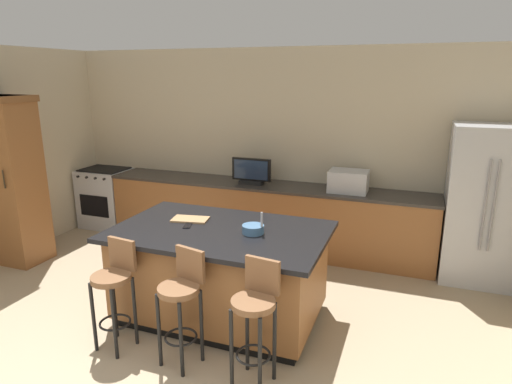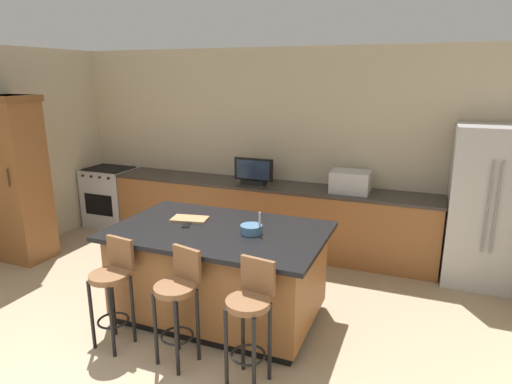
{
  "view_description": "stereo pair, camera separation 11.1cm",
  "coord_description": "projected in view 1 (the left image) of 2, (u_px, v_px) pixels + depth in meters",
  "views": [
    {
      "loc": [
        1.86,
        -1.74,
        2.35
      ],
      "look_at": [
        0.28,
        2.53,
        1.13
      ],
      "focal_mm": 30.71,
      "sensor_mm": 36.0,
      "label": 1
    },
    {
      "loc": [
        1.96,
        -1.7,
        2.35
      ],
      "look_at": [
        0.28,
        2.53,
        1.13
      ],
      "focal_mm": 30.71,
      "sensor_mm": 36.0,
      "label": 2
    }
  ],
  "objects": [
    {
      "name": "wall_back",
      "position": [
        276.0,
        148.0,
        6.16
      ],
      "size": [
        6.72,
        0.12,
        2.71
      ],
      "primitive_type": "cube",
      "color": "beige",
      "rests_on": "ground_plane"
    },
    {
      "name": "counter_back",
      "position": [
        264.0,
        216.0,
        6.06
      ],
      "size": [
        4.53,
        0.62,
        0.92
      ],
      "color": "brown",
      "rests_on": "ground_plane"
    },
    {
      "name": "kitchen_island",
      "position": [
        221.0,
        273.0,
        4.3
      ],
      "size": [
        2.05,
        1.29,
        0.92
      ],
      "color": "black",
      "rests_on": "ground_plane"
    },
    {
      "name": "refrigerator",
      "position": [
        484.0,
        205.0,
        5.0
      ],
      "size": [
        0.82,
        0.74,
        1.83
      ],
      "color": "#B7BABF",
      "rests_on": "ground_plane"
    },
    {
      "name": "range_oven",
      "position": [
        107.0,
        198.0,
        6.95
      ],
      "size": [
        0.73,
        0.63,
        0.94
      ],
      "color": "#B7BABF",
      "rests_on": "ground_plane"
    },
    {
      "name": "cabinet_tower",
      "position": [
        13.0,
        178.0,
        5.47
      ],
      "size": [
        0.63,
        0.55,
        2.12
      ],
      "color": "brown",
      "rests_on": "ground_plane"
    },
    {
      "name": "microwave",
      "position": [
        348.0,
        181.0,
        5.53
      ],
      "size": [
        0.48,
        0.36,
        0.27
      ],
      "primitive_type": "cube",
      "color": "#B7BABF",
      "rests_on": "counter_back"
    },
    {
      "name": "tv_monitor",
      "position": [
        251.0,
        172.0,
        5.91
      ],
      "size": [
        0.54,
        0.16,
        0.35
      ],
      "color": "black",
      "rests_on": "counter_back"
    },
    {
      "name": "sink_faucet_back",
      "position": [
        261.0,
        173.0,
        6.03
      ],
      "size": [
        0.02,
        0.02,
        0.24
      ],
      "primitive_type": "cylinder",
      "color": "#B2B2B7",
      "rests_on": "counter_back"
    },
    {
      "name": "sink_faucet_island",
      "position": [
        262.0,
        224.0,
        4.02
      ],
      "size": [
        0.02,
        0.02,
        0.22
      ],
      "primitive_type": "cylinder",
      "color": "#B2B2B7",
      "rests_on": "kitchen_island"
    },
    {
      "name": "bar_stool_left",
      "position": [
        115.0,
        285.0,
        3.79
      ],
      "size": [
        0.34,
        0.36,
        0.98
      ],
      "rotation": [
        0.0,
        0.0,
        -0.13
      ],
      "color": "brown",
      "rests_on": "ground_plane"
    },
    {
      "name": "bar_stool_center",
      "position": [
        182.0,
        298.0,
        3.57
      ],
      "size": [
        0.35,
        0.37,
        0.99
      ],
      "rotation": [
        0.0,
        0.0,
        -0.24
      ],
      "color": "brown",
      "rests_on": "ground_plane"
    },
    {
      "name": "bar_stool_right",
      "position": [
        255.0,
        312.0,
        3.33
      ],
      "size": [
        0.34,
        0.36,
        1.0
      ],
      "rotation": [
        0.0,
        0.0,
        -0.14
      ],
      "color": "brown",
      "rests_on": "ground_plane"
    },
    {
      "name": "fruit_bowl",
      "position": [
        253.0,
        229.0,
        4.08
      ],
      "size": [
        0.21,
        0.21,
        0.08
      ],
      "primitive_type": "cylinder",
      "color": "#3F668C",
      "rests_on": "kitchen_island"
    },
    {
      "name": "cell_phone",
      "position": [
        188.0,
        226.0,
        4.28
      ],
      "size": [
        0.11,
        0.16,
        0.01
      ],
      "primitive_type": "cube",
      "rotation": [
        0.0,
        0.0,
        0.31
      ],
      "color": "black",
      "rests_on": "kitchen_island"
    },
    {
      "name": "tv_remote",
      "position": [
        253.0,
        225.0,
        4.27
      ],
      "size": [
        0.15,
        0.15,
        0.02
      ],
      "primitive_type": "cube",
      "rotation": [
        0.0,
        0.0,
        -0.79
      ],
      "color": "black",
      "rests_on": "kitchen_island"
    },
    {
      "name": "cutting_board",
      "position": [
        190.0,
        219.0,
        4.45
      ],
      "size": [
        0.39,
        0.27,
        0.02
      ],
      "primitive_type": "cube",
      "rotation": [
        0.0,
        0.0,
        0.18
      ],
      "color": "#A87F51",
      "rests_on": "kitchen_island"
    }
  ]
}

